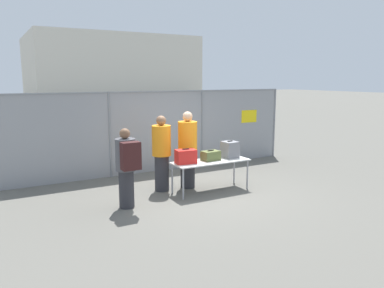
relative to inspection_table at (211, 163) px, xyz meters
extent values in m
plane|color=#605E56|center=(-0.24, 0.06, -0.67)|extent=(120.00, 120.00, 0.00)
cylinder|color=gray|center=(-1.66, 2.42, 0.47)|extent=(0.07, 0.07, 2.28)
cylinder|color=gray|center=(1.18, 2.42, 0.47)|extent=(0.07, 0.07, 2.28)
cylinder|color=gray|center=(4.01, 2.42, 0.47)|extent=(0.07, 0.07, 2.28)
cube|color=gray|center=(-0.24, 2.42, 0.47)|extent=(8.50, 0.01, 2.28)
cube|color=gray|center=(-0.24, 2.42, 1.58)|extent=(8.50, 0.04, 0.04)
cube|color=yellow|center=(2.95, 2.41, 0.74)|extent=(0.60, 0.01, 0.40)
cube|color=silver|center=(0.00, 0.00, 0.05)|extent=(1.86, 0.67, 0.02)
cylinder|color=#99999E|center=(-0.87, -0.27, -0.32)|extent=(0.04, 0.04, 0.71)
cylinder|color=#99999E|center=(0.87, -0.27, -0.32)|extent=(0.04, 0.04, 0.71)
cylinder|color=#99999E|center=(-0.87, 0.27, -0.32)|extent=(0.04, 0.04, 0.71)
cylinder|color=#99999E|center=(0.87, 0.27, -0.32)|extent=(0.04, 0.04, 0.71)
cube|color=red|center=(-0.63, 0.05, 0.22)|extent=(0.48, 0.34, 0.32)
cube|color=black|center=(-0.63, 0.05, 0.39)|extent=(0.16, 0.04, 0.02)
cube|color=#566033|center=(0.03, 0.05, 0.17)|extent=(0.43, 0.31, 0.22)
cube|color=black|center=(0.03, 0.05, 0.29)|extent=(0.16, 0.04, 0.02)
cube|color=slate|center=(0.60, 0.09, 0.26)|extent=(0.35, 0.36, 0.39)
cube|color=black|center=(0.60, 0.09, 0.46)|extent=(0.14, 0.03, 0.02)
cylinder|color=#2D2D33|center=(-2.10, -0.12, -0.28)|extent=(0.31, 0.31, 0.78)
cylinder|color=#4C4C51|center=(-2.10, -0.12, 0.44)|extent=(0.41, 0.41, 0.65)
sphere|color=brown|center=(-2.10, -0.12, 0.87)|extent=(0.21, 0.21, 0.21)
cube|color=#381919|center=(-2.10, -0.44, 0.47)|extent=(0.37, 0.22, 0.55)
cylinder|color=#2D2D33|center=(-0.32, 0.54, -0.23)|extent=(0.35, 0.35, 0.88)
cylinder|color=orange|center=(-0.32, 0.54, 0.58)|extent=(0.46, 0.46, 0.73)
sphere|color=tan|center=(-0.32, 0.54, 1.06)|extent=(0.24, 0.24, 0.24)
cylinder|color=#2D2D33|center=(-0.98, 0.60, -0.25)|extent=(0.34, 0.34, 0.85)
cylinder|color=orange|center=(-0.98, 0.60, 0.53)|extent=(0.44, 0.44, 0.71)
sphere|color=brown|center=(-0.98, 0.60, 1.00)|extent=(0.23, 0.23, 0.23)
cube|color=#B2B2B7|center=(1.13, 4.43, -0.28)|extent=(2.73, 1.54, 0.45)
sphere|color=black|center=(0.65, 3.60, -0.36)|extent=(0.61, 0.61, 0.61)
sphere|color=black|center=(0.65, 5.26, -0.36)|extent=(0.61, 0.61, 0.61)
cylinder|color=#59595B|center=(-0.72, 4.43, -0.45)|extent=(0.96, 0.06, 0.06)
cube|color=beige|center=(7.57, 33.37, 2.77)|extent=(16.19, 12.77, 6.88)
camera|label=1|loc=(-4.51, -7.24, 1.96)|focal=35.00mm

